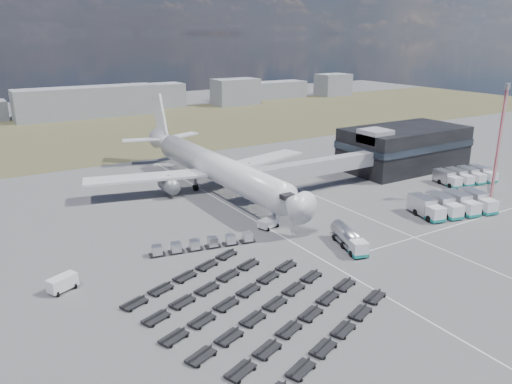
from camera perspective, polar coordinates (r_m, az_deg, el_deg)
ground at (r=80.02m, az=5.70°, el=-5.65°), size 420.00×420.00×0.00m
grass_strip at (r=176.80m, az=-16.57°, el=6.65°), size 420.00×90.00×0.01m
lane_markings at (r=87.98m, az=9.59°, el=-3.61°), size 47.12×110.00×0.01m
terminal at (r=126.73m, az=16.51°, el=4.95°), size 30.40×16.40×11.00m
jet_bridge at (r=102.90m, az=5.95°, el=2.64°), size 30.30×3.80×7.05m
airliner at (r=104.40m, az=-5.04°, el=3.02°), size 51.59×64.53×17.62m
skyline at (r=212.33m, az=-26.16°, el=9.27°), size 304.87×24.52×25.58m
fuel_tanker at (r=78.25m, az=10.58°, el=-5.24°), size 4.99×9.54×2.99m
pushback_tug at (r=84.75m, az=1.44°, el=-3.63°), size 3.94×2.87×1.56m
utility_van at (r=69.37m, az=-21.23°, el=-9.74°), size 4.10×3.06×2.04m
catering_truck at (r=112.05m, az=-2.07°, el=2.12°), size 3.27×6.85×3.05m
service_trucks_near at (r=98.20m, az=21.52°, el=-1.29°), size 15.63×10.74×3.17m
service_trucks_far at (r=119.72m, az=22.79°, el=1.72°), size 13.41×8.87×2.76m
uld_row at (r=77.04m, az=-6.01°, el=-5.88°), size 16.58×4.49×1.51m
baggage_dollies at (r=61.31m, az=-0.43°, el=-12.87°), size 31.16×31.47×0.78m
floodlight_mast at (r=106.35m, az=26.01°, el=4.97°), size 2.17×1.76×22.82m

